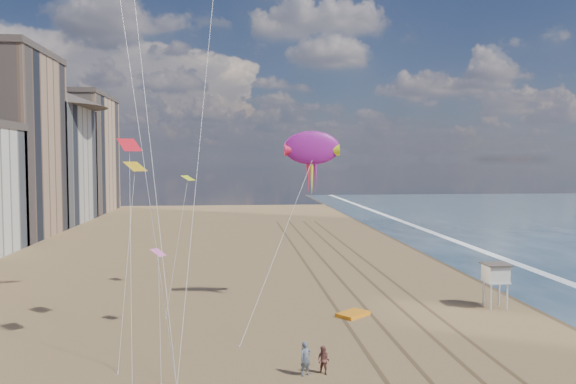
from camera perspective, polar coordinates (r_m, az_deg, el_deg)
The scene contains 9 objects.
wet_sand at distance 65.92m, azimuth 20.30°, elevation -7.44°, with size 260.00×260.00×0.00m, color #42301E.
foam at distance 67.83m, azimuth 23.52°, elevation -7.21°, with size 260.00×260.00×0.00m, color white.
tracks at distance 51.16m, azimuth 8.29°, elevation -10.36°, with size 7.68×120.00×0.01m.
lifeguard_stand at distance 48.97m, azimuth 20.34°, elevation -7.79°, with size 2.02×2.02×3.65m.
grounded_kite at distance 44.63m, azimuth 6.62°, elevation -12.22°, with size 2.48×1.58×0.28m, color orange.
show_kite at distance 46.00m, azimuth 2.43°, elevation 4.46°, with size 5.32×5.55×16.81m.
kite_flyer_a at distance 32.69m, azimuth 1.79°, elevation -16.56°, with size 0.71×0.46×1.94m, color slate.
kite_flyer_b at distance 32.96m, azimuth 3.63°, elevation -16.70°, with size 0.78×0.61×1.60m, color brown.
small_kites at distance 41.39m, azimuth -13.83°, elevation 1.53°, with size 4.49×18.74×8.20m.
Camera 1 is at (-9.37, -18.26, 12.09)m, focal length 35.00 mm.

